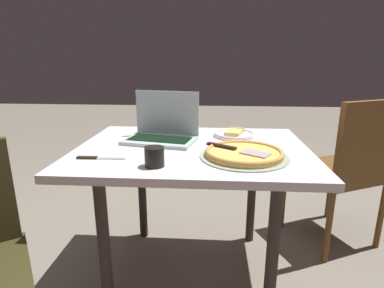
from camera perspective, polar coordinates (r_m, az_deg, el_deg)
name	(u,v)px	position (r m, az deg, el deg)	size (l,w,h in m)	color
ground_plane	(192,273)	(1.82, 0.09, -22.65)	(12.00, 12.00, 0.00)	slate
dining_table	(193,162)	(1.51, 0.10, -3.41)	(1.10, 0.84, 0.71)	silver
laptop	(162,130)	(1.59, -5.48, 2.55)	(0.39, 0.29, 0.25)	#ACC1C7
pizza_plate	(234,134)	(1.69, 7.79, 1.85)	(0.22, 0.22, 0.04)	white
pizza_tray	(244,153)	(1.34, 9.57, -1.72)	(0.38, 0.38, 0.04)	#93AA9A
table_knife	(96,158)	(1.37, -17.30, -2.47)	(0.21, 0.03, 0.01)	#BCB8BE
drink_cup	(154,157)	(1.22, -6.95, -2.31)	(0.08, 0.08, 0.08)	black
chair_near	(346,165)	(2.03, 26.61, -3.53)	(0.59, 0.59, 0.92)	brown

